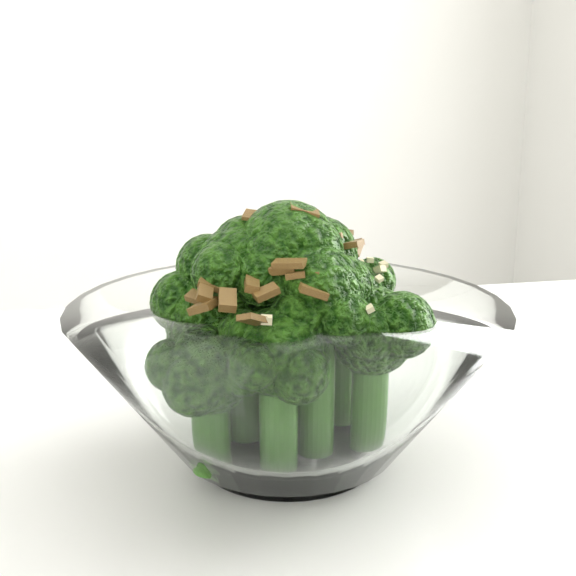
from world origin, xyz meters
TOP-DOWN VIEW (x-y plane):
  - broccoli_dish at (-0.22, 0.13)m, footprint 0.24×0.24m

SIDE VIEW (x-z plane):
  - broccoli_dish at x=-0.22m, z-range 0.73..0.88m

